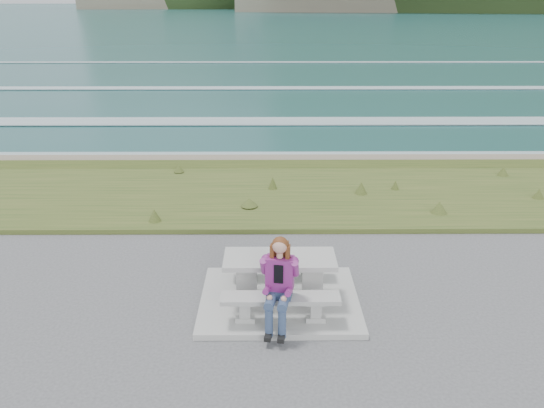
# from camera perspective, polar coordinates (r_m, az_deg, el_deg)

# --- Properties ---
(concrete_slab) EXTENTS (2.60, 2.10, 0.10)m
(concrete_slab) POSITION_cam_1_polar(r_m,az_deg,el_deg) (8.93, 0.81, -10.30)
(concrete_slab) COLOR #9F9E9A
(concrete_slab) RESTS_ON ground
(picnic_table) EXTENTS (1.80, 0.75, 0.75)m
(picnic_table) POSITION_cam_1_polar(r_m,az_deg,el_deg) (8.62, 0.83, -6.70)
(picnic_table) COLOR #9F9E9A
(picnic_table) RESTS_ON concrete_slab
(bench_landward) EXTENTS (1.80, 0.35, 0.45)m
(bench_landward) POSITION_cam_1_polar(r_m,az_deg,el_deg) (8.13, 0.92, -10.47)
(bench_landward) COLOR #9F9E9A
(bench_landward) RESTS_ON concrete_slab
(bench_seaward) EXTENTS (1.80, 0.35, 0.45)m
(bench_seaward) POSITION_cam_1_polar(r_m,az_deg,el_deg) (9.35, 0.74, -5.96)
(bench_seaward) COLOR #9F9E9A
(bench_seaward) RESTS_ON concrete_slab
(grass_verge) EXTENTS (160.00, 4.50, 0.22)m
(grass_verge) POSITION_cam_1_polar(r_m,az_deg,el_deg) (13.47, 0.40, 0.70)
(grass_verge) COLOR #30481B
(grass_verge) RESTS_ON ground
(shore_drop) EXTENTS (160.00, 0.80, 2.20)m
(shore_drop) POSITION_cam_1_polar(r_m,az_deg,el_deg) (16.22, 0.27, 4.29)
(shore_drop) COLOR #6F6653
(shore_drop) RESTS_ON ground
(ocean) EXTENTS (1600.00, 1600.00, 0.09)m
(ocean) POSITION_cam_1_polar(r_m,az_deg,el_deg) (33.34, -0.04, 10.03)
(ocean) COLOR #1C4E4F
(ocean) RESTS_ON ground
(seated_woman) EXTENTS (0.50, 0.75, 1.41)m
(seated_woman) POSITION_cam_1_polar(r_m,az_deg,el_deg) (7.92, 0.67, -9.92)
(seated_woman) COLOR navy
(seated_woman) RESTS_ON concrete_slab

